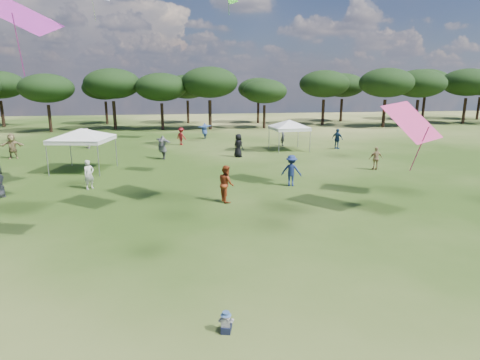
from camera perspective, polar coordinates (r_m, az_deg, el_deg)
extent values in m
cylinder|color=black|center=(52.32, -25.43, 7.90)|extent=(0.36, 0.36, 3.14)
ellipsoid|color=black|center=(52.17, -25.82, 11.67)|extent=(6.11, 6.11, 3.29)
cylinder|color=black|center=(52.30, -17.41, 8.76)|extent=(0.40, 0.40, 3.46)
ellipsoid|color=black|center=(52.16, -17.71, 12.93)|extent=(6.73, 6.73, 3.63)
cylinder|color=black|center=(50.64, -10.99, 8.84)|extent=(0.37, 0.37, 3.21)
ellipsoid|color=black|center=(50.49, -11.17, 12.84)|extent=(6.24, 6.24, 3.36)
cylinder|color=black|center=(50.34, -4.28, 9.22)|extent=(0.41, 0.41, 3.56)
ellipsoid|color=black|center=(50.20, -4.36, 13.68)|extent=(6.91, 6.91, 3.73)
cylinder|color=black|center=(51.76, 3.46, 8.98)|extent=(0.33, 0.33, 2.88)
ellipsoid|color=black|center=(51.60, 3.51, 12.49)|extent=(5.60, 5.60, 3.02)
cylinder|color=black|center=(56.62, 11.72, 9.40)|extent=(0.39, 0.39, 3.44)
ellipsoid|color=black|center=(56.49, 11.91, 13.23)|extent=(6.69, 6.69, 3.60)
cylinder|color=black|center=(55.91, 19.78, 8.89)|extent=(0.40, 0.40, 3.53)
ellipsoid|color=black|center=(55.78, 20.11, 12.87)|extent=(6.86, 6.86, 3.70)
cylinder|color=black|center=(58.75, 23.81, 8.70)|extent=(0.40, 0.40, 3.47)
ellipsoid|color=black|center=(58.63, 24.17, 12.41)|extent=(6.74, 6.74, 3.63)
cylinder|color=black|center=(65.35, 29.27, 8.56)|extent=(0.41, 0.41, 3.57)
ellipsoid|color=black|center=(65.24, 29.67, 11.98)|extent=(6.94, 6.94, 3.74)
cylinder|color=black|center=(61.71, -30.71, 8.09)|extent=(0.39, 0.39, 3.37)
cylinder|color=black|center=(60.03, -18.45, 9.06)|extent=(0.36, 0.36, 3.11)
ellipsoid|color=black|center=(59.90, -18.70, 12.32)|extent=(6.05, 6.05, 3.26)
cylinder|color=black|center=(58.52, -7.41, 9.58)|extent=(0.37, 0.37, 3.20)
ellipsoid|color=black|center=(58.39, -7.52, 13.02)|extent=(6.21, 6.21, 3.35)
cylinder|color=black|center=(58.55, 2.60, 9.58)|extent=(0.34, 0.34, 2.99)
ellipsoid|color=black|center=(58.41, 2.63, 12.80)|extent=(5.81, 5.81, 3.13)
cylinder|color=black|center=(62.78, 14.20, 9.60)|extent=(0.38, 0.38, 3.31)
ellipsoid|color=black|center=(62.66, 14.39, 12.92)|extent=(6.43, 6.43, 3.47)
cylinder|color=black|center=(69.62, 24.63, 9.28)|extent=(0.42, 0.42, 3.64)
ellipsoid|color=black|center=(69.52, 24.96, 12.56)|extent=(7.06, 7.06, 3.81)
cylinder|color=black|center=(74.55, 30.78, 8.75)|extent=(0.40, 0.40, 3.46)
cylinder|color=gray|center=(27.31, -25.74, 2.68)|extent=(0.06, 0.06, 2.10)
cylinder|color=gray|center=(25.97, -19.50, 2.76)|extent=(0.06, 0.06, 2.10)
cylinder|color=gray|center=(30.12, -22.96, 3.86)|extent=(0.06, 0.06, 2.10)
cylinder|color=gray|center=(28.91, -17.21, 3.96)|extent=(0.06, 0.06, 2.10)
cube|color=white|center=(27.89, -21.53, 5.37)|extent=(3.95, 3.95, 0.25)
pyramid|color=white|center=(27.80, -21.66, 6.84)|extent=(6.69, 6.69, 0.60)
cylinder|color=gray|center=(32.90, 5.56, 5.45)|extent=(0.06, 0.06, 1.91)
cylinder|color=gray|center=(33.87, 9.93, 5.54)|extent=(0.06, 0.06, 1.91)
cylinder|color=gray|center=(35.46, 4.14, 6.06)|extent=(0.06, 0.06, 1.91)
cylinder|color=gray|center=(36.36, 8.25, 6.14)|extent=(0.06, 0.06, 1.91)
cube|color=white|center=(34.51, 7.02, 7.30)|extent=(3.07, 3.07, 0.25)
pyramid|color=white|center=(34.44, 7.05, 8.50)|extent=(5.84, 5.84, 0.60)
cube|color=black|center=(9.82, -2.00, -20.43)|extent=(0.27, 0.27, 0.17)
cube|color=black|center=(9.99, -2.33, -20.08)|extent=(0.13, 0.21, 0.09)
cube|color=black|center=(9.97, -1.42, -20.13)|extent=(0.13, 0.21, 0.09)
cube|color=white|center=(9.72, -2.01, -19.52)|extent=(0.24, 0.20, 0.22)
cylinder|color=white|center=(9.79, -2.80, -19.28)|extent=(0.12, 0.22, 0.13)
cylinder|color=white|center=(9.76, -1.13, -19.37)|extent=(0.12, 0.22, 0.13)
sphere|color=#E0B293|center=(9.64, -2.02, -18.77)|extent=(0.15, 0.15, 0.15)
cone|color=teal|center=(9.62, -2.02, -18.59)|extent=(0.25, 0.25, 0.03)
cylinder|color=teal|center=(9.60, -2.02, -18.41)|extent=(0.16, 0.16, 0.07)
imported|color=navy|center=(41.83, -5.07, 6.99)|extent=(1.89, 1.68, 1.62)
imported|color=black|center=(31.07, -0.24, 4.93)|extent=(0.99, 1.05, 1.80)
imported|color=beige|center=(23.07, -20.68, 0.73)|extent=(0.68, 0.67, 1.59)
imported|color=maroon|center=(37.67, -8.34, 6.18)|extent=(1.17, 1.17, 1.63)
imported|color=#B9B7AF|center=(37.65, -20.96, 5.55)|extent=(0.98, 1.07, 1.79)
imported|color=#313236|center=(37.08, 6.12, 6.07)|extent=(0.54, 0.66, 1.56)
imported|color=navy|center=(22.40, 7.32, 1.34)|extent=(1.29, 1.07, 1.74)
imported|color=maroon|center=(19.23, -1.97, -0.52)|extent=(0.82, 0.98, 1.79)
imported|color=navy|center=(36.01, 13.68, 5.72)|extent=(0.95, 1.10, 1.77)
imported|color=#4A494E|center=(30.74, -10.97, 4.58)|extent=(1.54, 2.23, 1.79)
imported|color=#A08057|center=(27.92, 18.78, 2.93)|extent=(0.91, 0.41, 1.52)
imported|color=olive|center=(34.96, -29.67, 4.21)|extent=(1.81, 0.66, 1.92)
plane|color=#8A227B|center=(18.33, -28.57, 19.79)|extent=(2.85, 2.52, 1.83)
plane|color=#BD2F6A|center=(18.60, 23.23, 7.63)|extent=(2.97, 2.52, 1.68)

